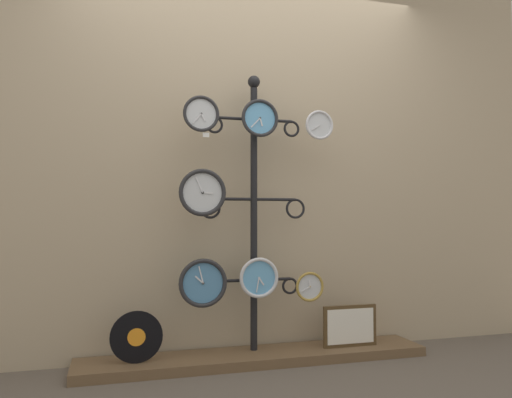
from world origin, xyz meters
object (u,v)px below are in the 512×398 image
at_px(clock_top_left, 201,114).
at_px(clock_bottom_center, 259,278).
at_px(clock_top_center, 260,118).
at_px(clock_top_right, 319,125).
at_px(display_stand, 254,263).
at_px(vinyl_record, 136,337).
at_px(picture_frame, 350,326).
at_px(clock_bottom_right, 309,287).
at_px(clock_middle_left, 202,193).
at_px(clock_bottom_left, 203,283).

xyz_separation_m(clock_top_left, clock_bottom_center, (0.37, 0.01, -1.01)).
relative_size(clock_top_left, clock_top_center, 0.93).
relative_size(clock_top_center, clock_top_right, 1.25).
relative_size(display_stand, clock_top_right, 9.45).
xyz_separation_m(clock_top_center, vinyl_record, (-0.75, -0.01, -1.32)).
bearing_deg(clock_top_center, clock_bottom_center, 113.83).
xyz_separation_m(clock_top_right, picture_frame, (0.21, -0.01, -1.31)).
bearing_deg(clock_bottom_right, clock_top_right, -0.19).
relative_size(vinyl_record, picture_frame, 0.81).
height_order(clock_top_left, picture_frame, clock_top_left).
distance_m(clock_top_right, clock_middle_left, 0.90).
bearing_deg(clock_top_right, clock_middle_left, -179.03).
bearing_deg(clock_bottom_center, clock_top_right, -1.36).
relative_size(clock_top_left, clock_bottom_left, 0.76).
bearing_deg(clock_bottom_center, clock_bottom_left, -179.31).
xyz_separation_m(clock_top_left, vinyl_record, (-0.37, -0.01, -1.33)).
height_order(display_stand, clock_middle_left, display_stand).
distance_m(display_stand, clock_bottom_left, 0.37).
distance_m(clock_top_left, picture_frame, 1.67).
bearing_deg(clock_top_center, picture_frame, -0.71).
relative_size(clock_top_center, clock_middle_left, 0.83).
relative_size(display_stand, clock_top_left, 8.12).
bearing_deg(clock_middle_left, clock_top_left, 117.71).
distance_m(display_stand, clock_middle_left, 0.58).
xyz_separation_m(clock_top_left, picture_frame, (0.99, -0.01, -1.34)).
bearing_deg(clock_middle_left, clock_bottom_center, 3.58).
distance_m(clock_bottom_left, picture_frame, 1.02).
relative_size(display_stand, clock_middle_left, 6.31).
bearing_deg(picture_frame, clock_bottom_right, 178.56).
xyz_separation_m(clock_middle_left, clock_bottom_left, (0.01, 0.02, -0.55)).
height_order(clock_top_right, clock_bottom_right, clock_top_right).
height_order(clock_top_right, clock_bottom_center, clock_top_right).
bearing_deg(clock_top_right, clock_top_center, 179.89).
relative_size(clock_top_center, vinyl_record, 0.80).
distance_m(clock_middle_left, picture_frame, 1.31).
bearing_deg(picture_frame, clock_top_right, 178.13).
height_order(clock_bottom_right, vinyl_record, clock_bottom_right).
bearing_deg(clock_bottom_right, display_stand, 165.45).
height_order(display_stand, picture_frame, display_stand).
height_order(clock_middle_left, clock_bottom_center, clock_middle_left).
relative_size(clock_top_left, clock_bottom_center, 0.89).
xyz_separation_m(clock_top_right, clock_bottom_center, (-0.41, 0.01, -0.98)).
bearing_deg(display_stand, clock_top_right, -12.15).
height_order(clock_top_center, picture_frame, clock_top_center).
bearing_deg(vinyl_record, clock_bottom_center, 1.46).
relative_size(clock_bottom_left, vinyl_record, 0.98).
relative_size(clock_bottom_center, picture_frame, 0.68).
xyz_separation_m(clock_bottom_right, vinyl_record, (-1.08, -0.01, -0.25)).
height_order(clock_top_left, clock_top_right, clock_top_left).
height_order(clock_middle_left, clock_bottom_right, clock_middle_left).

